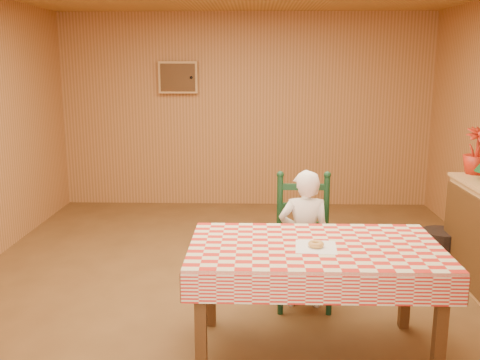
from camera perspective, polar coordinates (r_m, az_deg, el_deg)
name	(u,v)px	position (r m, az deg, el deg)	size (l,w,h in m)	color
ground	(239,293)	(4.70, -0.07, -11.92)	(6.00, 6.00, 0.00)	brown
cabin_walls	(241,76)	(4.82, 0.08, 11.08)	(5.10, 6.05, 2.65)	#B57841
dining_table	(315,257)	(3.58, 7.97, -8.09)	(1.66, 0.96, 0.77)	#543216
ladder_chair	(303,244)	(4.38, 6.78, -6.77)	(0.44, 0.40, 1.08)	black
seated_child	(304,239)	(4.31, 6.86, -6.27)	(0.41, 0.27, 1.12)	white
napkin	(316,247)	(3.51, 8.10, -7.09)	(0.26, 0.26, 0.00)	white
donut	(316,244)	(3.50, 8.11, -6.79)	(0.10, 0.10, 0.04)	gold
flower_arrangement	(477,151)	(5.37, 23.92, 2.86)	(0.24, 0.24, 0.43)	#AF2110
storage_bin	(441,249)	(5.53, 20.62, -6.91)	(0.37, 0.37, 0.37)	black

